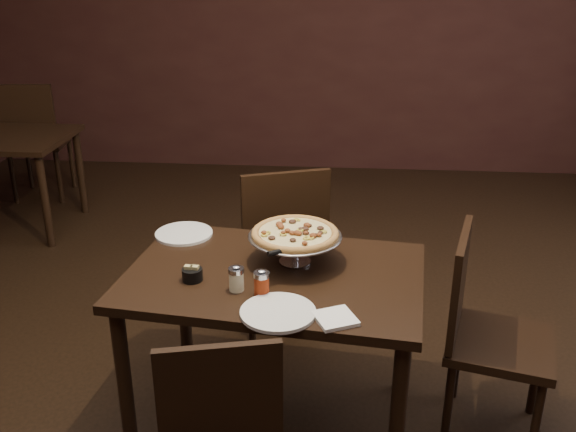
{
  "coord_description": "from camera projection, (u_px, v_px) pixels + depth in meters",
  "views": [
    {
      "loc": [
        0.25,
        -2.26,
        1.88
      ],
      "look_at": [
        0.06,
        0.01,
        0.94
      ],
      "focal_mm": 40.0,
      "sensor_mm": 36.0,
      "label": 1
    }
  ],
  "objects": [
    {
      "name": "dining_table",
      "position": [
        274.0,
        293.0,
        2.54
      ],
      "size": [
        1.23,
        0.9,
        0.72
      ],
      "rotation": [
        0.0,
        0.0,
        -0.12
      ],
      "color": "black",
      "rests_on": "ground"
    },
    {
      "name": "parmesan_shaker",
      "position": [
        236.0,
        278.0,
        2.36
      ],
      "size": [
        0.06,
        0.06,
        0.1
      ],
      "color": "#FBF6C3",
      "rests_on": "dining_table"
    },
    {
      "name": "chair_side",
      "position": [
        484.0,
        328.0,
        2.57
      ],
      "size": [
        0.5,
        0.5,
        0.88
      ],
      "rotation": [
        0.0,
        0.0,
        1.31
      ],
      "color": "black",
      "rests_on": "ground"
    },
    {
      "name": "napkin_stack",
      "position": [
        335.0,
        318.0,
        2.18
      ],
      "size": [
        0.17,
        0.17,
        0.01
      ],
      "primitive_type": "cube",
      "rotation": [
        0.0,
        0.0,
        0.43
      ],
      "color": "white",
      "rests_on": "dining_table"
    },
    {
      "name": "chair_far",
      "position": [
        280.0,
        243.0,
        3.26
      ],
      "size": [
        0.55,
        0.55,
        0.93
      ],
      "rotation": [
        0.0,
        0.0,
        3.48
      ],
      "color": "black",
      "rests_on": "ground"
    },
    {
      "name": "plate_left",
      "position": [
        184.0,
        234.0,
        2.83
      ],
      "size": [
        0.25,
        0.25,
        0.01
      ],
      "primitive_type": "cylinder",
      "color": "white",
      "rests_on": "dining_table"
    },
    {
      "name": "packet_caddy",
      "position": [
        192.0,
        274.0,
        2.44
      ],
      "size": [
        0.08,
        0.08,
        0.06
      ],
      "rotation": [
        0.0,
        0.0,
        -0.12
      ],
      "color": "black",
      "rests_on": "dining_table"
    },
    {
      "name": "serving_spatula",
      "position": [
        283.0,
        251.0,
        2.4
      ],
      "size": [
        0.17,
        0.17,
        0.02
      ],
      "rotation": [
        0.0,
        0.0,
        -0.9
      ],
      "color": "#B2B2B9",
      "rests_on": "pizza_stand"
    },
    {
      "name": "bg_chair_far",
      "position": [
        35.0,
        136.0,
        5.08
      ],
      "size": [
        0.49,
        0.49,
        0.96
      ],
      "rotation": [
        0.0,
        0.0,
        3.25
      ],
      "color": "black",
      "rests_on": "ground"
    },
    {
      "name": "plate_near",
      "position": [
        278.0,
        312.0,
        2.22
      ],
      "size": [
        0.26,
        0.26,
        0.01
      ],
      "primitive_type": "cylinder",
      "color": "white",
      "rests_on": "dining_table"
    },
    {
      "name": "room",
      "position": [
        288.0,
        95.0,
        2.3
      ],
      "size": [
        6.04,
        7.04,
        2.84
      ],
      "color": "black",
      "rests_on": "ground"
    },
    {
      "name": "pepper_flake_shaker",
      "position": [
        262.0,
        283.0,
        2.33
      ],
      "size": [
        0.06,
        0.06,
        0.1
      ],
      "color": "maroon",
      "rests_on": "dining_table"
    },
    {
      "name": "pizza_stand",
      "position": [
        295.0,
        234.0,
        2.54
      ],
      "size": [
        0.38,
        0.38,
        0.15
      ],
      "color": "#B2B2B9",
      "rests_on": "dining_table"
    }
  ]
}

